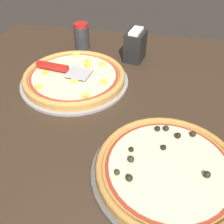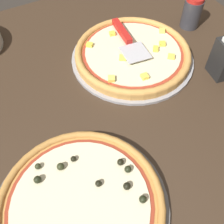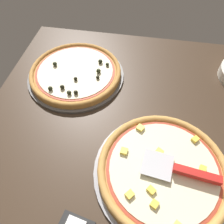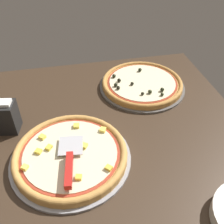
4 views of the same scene
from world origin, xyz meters
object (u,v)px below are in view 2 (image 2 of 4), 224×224
(pizza_front, at_px, (133,53))
(serving_spatula, at_px, (125,36))
(parmesan_shaker, at_px, (192,12))
(pizza_back, at_px, (81,204))

(pizza_front, distance_m, serving_spatula, 0.07)
(pizza_front, height_order, serving_spatula, serving_spatula)
(serving_spatula, xyz_separation_m, parmesan_shaker, (-0.29, 0.01, 0.01))
(pizza_back, xyz_separation_m, serving_spatula, (-0.38, -0.44, 0.03))
(pizza_back, relative_size, parmesan_shaker, 3.18)
(parmesan_shaker, bearing_deg, serving_spatula, -1.44)
(pizza_back, xyz_separation_m, parmesan_shaker, (-0.67, -0.43, 0.03))
(pizza_front, height_order, parmesan_shaker, parmesan_shaker)
(pizza_front, xyz_separation_m, pizza_back, (0.37, 0.38, -0.00))
(pizza_back, distance_m, serving_spatula, 0.58)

